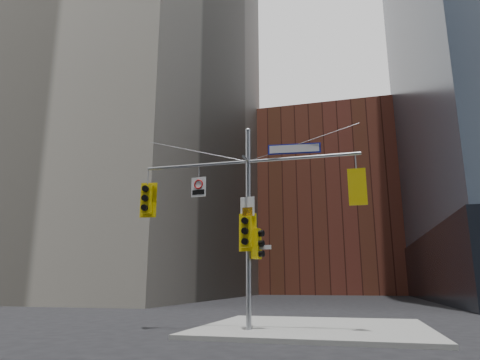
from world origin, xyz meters
The scene contains 13 objects.
ground centered at (0.00, 0.00, 0.00)m, with size 160.00×160.00×0.00m, color black.
sidewalk_corner centered at (2.00, 4.00, 0.07)m, with size 8.00×8.00×0.15m, color gray.
brick_midrise centered at (0.00, 58.00, 14.00)m, with size 26.00×20.00×28.00m, color brown.
signal_assembly centered at (0.00, 1.99, 4.42)m, with size 8.00×0.80×7.30m.
traffic_light_west_arm centered at (-4.01, 2.01, 4.80)m, with size 0.65×0.55×1.36m.
traffic_light_east_arm centered at (3.80, 1.99, 4.80)m, with size 0.60×0.46×1.25m.
traffic_light_pole_side centered at (0.32, 1.99, 3.00)m, with size 0.45×0.38×1.05m.
traffic_light_pole_front centered at (0.00, 1.73, 3.40)m, with size 0.63×0.49×1.32m.
street_sign_blade centered at (1.71, 2.00, 6.35)m, with size 1.87×0.23×0.36m.
regulatory_sign_arm centered at (-1.90, 1.97, 5.17)m, with size 0.59×0.12×0.74m.
regulatory_sign_pole centered at (0.00, 1.88, 4.29)m, with size 0.52×0.09×0.68m.
street_blade_ew centered at (0.45, 2.00, 2.87)m, with size 0.73×0.09×0.15m.
street_blade_ns centered at (0.00, 2.45, 2.68)m, with size 0.05×0.72×0.14m.
Camera 1 is at (3.63, -12.61, 1.69)m, focal length 32.00 mm.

